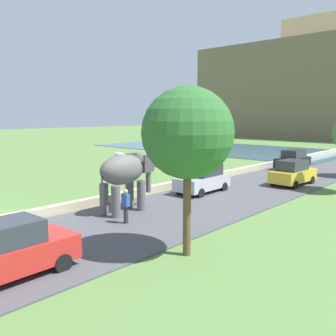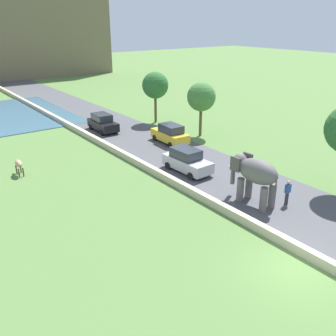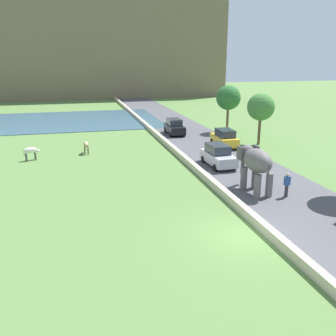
% 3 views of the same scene
% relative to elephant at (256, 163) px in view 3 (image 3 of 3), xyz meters
% --- Properties ---
extents(ground_plane, '(220.00, 220.00, 0.00)m').
position_rel_elephant_xyz_m(ground_plane, '(-3.41, -5.65, -2.04)').
color(ground_plane, '#567A3D').
extents(road_surface, '(7.00, 120.00, 0.06)m').
position_rel_elephant_xyz_m(road_surface, '(1.59, 14.35, -2.01)').
color(road_surface, '#4C4C51').
rests_on(road_surface, ground).
extents(barrier_wall, '(0.40, 110.00, 0.51)m').
position_rel_elephant_xyz_m(barrier_wall, '(-2.21, 12.35, -1.78)').
color(barrier_wall, beige).
rests_on(barrier_wall, ground).
extents(lake, '(36.00, 18.00, 0.08)m').
position_rel_elephant_xyz_m(lake, '(-17.41, 32.89, -2.00)').
color(lake, '#426B84').
rests_on(lake, ground).
extents(hill_distant, '(64.00, 28.00, 20.09)m').
position_rel_elephant_xyz_m(hill_distant, '(-9.41, 73.02, 8.01)').
color(hill_distant, '#75664C').
rests_on(hill_distant, ground).
extents(elephant, '(1.54, 3.50, 2.99)m').
position_rel_elephant_xyz_m(elephant, '(0.00, 0.00, 0.00)').
color(elephant, '#605B5B').
rests_on(elephant, ground).
extents(person_beside_elephant, '(0.36, 0.22, 1.63)m').
position_rel_elephant_xyz_m(person_beside_elephant, '(1.55, -1.38, -1.16)').
color(person_beside_elephant, '#33333D').
rests_on(person_beside_elephant, ground).
extents(car_black, '(1.89, 4.05, 1.80)m').
position_rel_elephant_xyz_m(car_black, '(0.01, 19.88, -1.14)').
color(car_black, black).
rests_on(car_black, ground).
extents(car_yellow, '(1.93, 4.07, 1.80)m').
position_rel_elephant_xyz_m(car_yellow, '(3.16, 12.68, -1.14)').
color(car_yellow, gold).
rests_on(car_yellow, ground).
extents(car_silver, '(1.89, 4.05, 1.80)m').
position_rel_elephant_xyz_m(car_silver, '(0.01, 6.41, -1.14)').
color(car_silver, '#B7B7BC').
rests_on(car_silver, ground).
extents(cow_tan, '(0.50, 1.40, 1.15)m').
position_rel_elephant_xyz_m(cow_tan, '(-10.22, 13.34, -1.20)').
color(cow_tan, tan).
rests_on(cow_tan, ground).
extents(cow_white, '(1.41, 0.80, 1.15)m').
position_rel_elephant_xyz_m(cow_white, '(-14.93, 12.17, -1.20)').
color(cow_white, silver).
rests_on(cow_white, ground).
extents(tree_near, '(2.74, 2.74, 5.19)m').
position_rel_elephant_xyz_m(tree_near, '(7.00, 12.86, 1.76)').
color(tree_near, brown).
rests_on(tree_near, ground).
extents(tree_mid, '(2.84, 2.84, 5.49)m').
position_rel_elephant_xyz_m(tree_mid, '(6.42, 19.68, 2.01)').
color(tree_mid, brown).
rests_on(tree_mid, ground).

